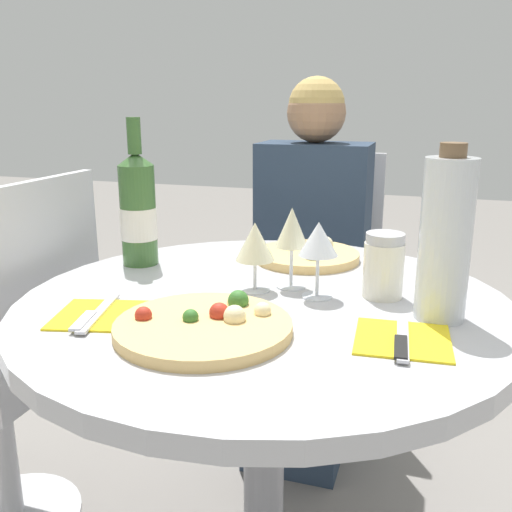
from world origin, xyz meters
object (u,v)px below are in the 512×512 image
(chair_behind_diner, at_px, (316,297))
(wine_bottle, at_px, (138,210))
(dining_table, at_px, (264,359))
(pizza_large, at_px, (206,325))
(tall_carafe, at_px, (445,239))
(seated_diner, at_px, (307,290))
(chair_empty_side, at_px, (16,370))

(chair_behind_diner, xyz_separation_m, wine_bottle, (-0.28, -0.68, 0.41))
(dining_table, bearing_deg, chair_behind_diner, 94.62)
(dining_table, bearing_deg, pizza_large, -103.78)
(pizza_large, distance_m, tall_carafe, 0.43)
(seated_diner, bearing_deg, chair_empty_side, 46.02)
(chair_behind_diner, xyz_separation_m, chair_empty_side, (-0.60, -0.77, 0.00))
(dining_table, distance_m, wine_bottle, 0.46)
(dining_table, distance_m, seated_diner, 0.69)
(seated_diner, relative_size, pizza_large, 4.01)
(chair_behind_diner, bearing_deg, wine_bottle, 67.54)
(tall_carafe, bearing_deg, dining_table, 179.43)
(dining_table, height_order, chair_behind_diner, chair_behind_diner)
(pizza_large, bearing_deg, tall_carafe, 26.31)
(chair_behind_diner, height_order, wine_bottle, wine_bottle)
(chair_empty_side, xyz_separation_m, tall_carafe, (0.99, -0.06, 0.43))
(seated_diner, bearing_deg, pizza_large, 91.43)
(dining_table, distance_m, tall_carafe, 0.42)
(seated_diner, distance_m, pizza_large, 0.90)
(dining_table, relative_size, pizza_large, 3.23)
(chair_empty_side, height_order, tall_carafe, tall_carafe)
(dining_table, relative_size, seated_diner, 0.80)
(chair_empty_side, bearing_deg, wine_bottle, -74.61)
(chair_empty_side, relative_size, wine_bottle, 2.81)
(chair_empty_side, xyz_separation_m, pizza_large, (0.63, -0.24, 0.30))
(chair_empty_side, bearing_deg, chair_behind_diner, -38.04)
(wine_bottle, height_order, tall_carafe, wine_bottle)
(dining_table, bearing_deg, seated_diner, 95.59)
(dining_table, xyz_separation_m, seated_diner, (-0.07, 0.69, -0.08))
(chair_behind_diner, xyz_separation_m, pizza_large, (0.02, -1.02, 0.30))
(chair_empty_side, distance_m, pizza_large, 0.73)
(dining_table, distance_m, pizza_large, 0.24)
(wine_bottle, bearing_deg, chair_empty_side, -164.61)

